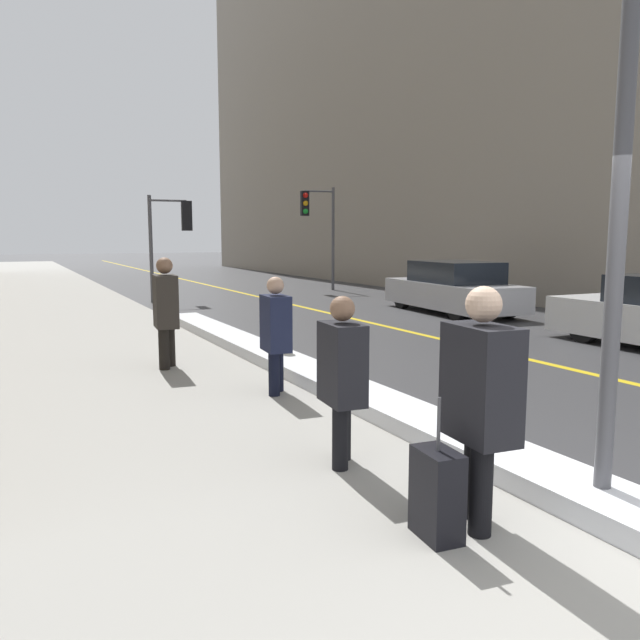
# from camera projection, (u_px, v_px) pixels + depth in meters

# --- Properties ---
(sidewalk_slab) EXTENTS (4.00, 80.00, 0.01)m
(sidewalk_slab) POSITION_uv_depth(u_px,v_px,m) (73.00, 314.00, 16.08)
(sidewalk_slab) COLOR #9E9B93
(sidewalk_slab) RESTS_ON ground
(road_centre_stripe) EXTENTS (0.16, 80.00, 0.00)m
(road_centre_stripe) POSITION_uv_depth(u_px,v_px,m) (287.00, 303.00, 18.75)
(road_centre_stripe) COLOR gold
(road_centre_stripe) RESTS_ON ground
(snow_bank_curb) EXTENTS (0.65, 13.46, 0.18)m
(snow_bank_curb) POSITION_uv_depth(u_px,v_px,m) (303.00, 370.00, 8.82)
(snow_bank_curb) COLOR white
(snow_bank_curb) RESTS_ON ground
(building_facade_right) EXTENTS (6.00, 36.00, 18.72)m
(building_facade_right) POSITION_uv_depth(u_px,v_px,m) (407.00, 70.00, 27.73)
(building_facade_right) COLOR gray
(building_facade_right) RESTS_ON ground
(lamp_post) EXTENTS (0.28, 0.28, 4.37)m
(lamp_post) POSITION_uv_depth(u_px,v_px,m) (624.00, 132.00, 4.15)
(lamp_post) COLOR #515156
(lamp_post) RESTS_ON ground
(traffic_light_near) EXTENTS (1.31, 0.33, 3.22)m
(traffic_light_near) POSITION_uv_depth(u_px,v_px,m) (174.00, 226.00, 18.96)
(traffic_light_near) COLOR #515156
(traffic_light_near) RESTS_ON ground
(traffic_light_far) EXTENTS (1.30, 0.36, 3.81)m
(traffic_light_far) POSITION_uv_depth(u_px,v_px,m) (316.00, 216.00, 23.02)
(traffic_light_far) COLOR #515156
(traffic_light_far) RESTS_ON ground
(pedestrian_in_glasses) EXTENTS (0.36, 0.56, 1.65)m
(pedestrian_in_glasses) POSITION_uv_depth(u_px,v_px,m) (481.00, 396.00, 4.13)
(pedestrian_in_glasses) COLOR black
(pedestrian_in_glasses) RESTS_ON ground
(pedestrian_trailing) EXTENTS (0.32, 0.50, 1.47)m
(pedestrian_trailing) POSITION_uv_depth(u_px,v_px,m) (342.00, 373.00, 5.28)
(pedestrian_trailing) COLOR black
(pedestrian_trailing) RESTS_ON ground
(pedestrian_nearside) EXTENTS (0.33, 0.70, 1.48)m
(pedestrian_nearside) POSITION_uv_depth(u_px,v_px,m) (275.00, 330.00, 7.76)
(pedestrian_nearside) COLOR black
(pedestrian_nearside) RESTS_ON ground
(pedestrian_with_shoulder_bag) EXTENTS (0.37, 0.77, 1.67)m
(pedestrian_with_shoulder_bag) POSITION_uv_depth(u_px,v_px,m) (166.00, 307.00, 9.29)
(pedestrian_with_shoulder_bag) COLOR black
(pedestrian_with_shoulder_bag) RESTS_ON ground
(parked_car_silver) EXTENTS (2.14, 4.56, 1.35)m
(parked_car_silver) POSITION_uv_depth(u_px,v_px,m) (453.00, 289.00, 16.28)
(parked_car_silver) COLOR #B2B2B7
(parked_car_silver) RESTS_ON ground
(rolling_suitcase) EXTENTS (0.25, 0.38, 0.95)m
(rolling_suitcase) POSITION_uv_depth(u_px,v_px,m) (437.00, 495.00, 4.04)
(rolling_suitcase) COLOR black
(rolling_suitcase) RESTS_ON ground
(fire_hydrant) EXTENTS (0.20, 0.20, 0.70)m
(fire_hydrant) POSITION_uv_depth(u_px,v_px,m) (282.00, 342.00, 9.74)
(fire_hydrant) COLOR gold
(fire_hydrant) RESTS_ON ground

